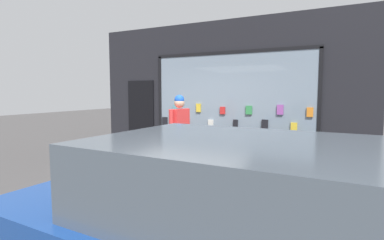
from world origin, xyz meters
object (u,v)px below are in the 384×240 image
person_browsing (179,127)px  sandwich_board_sign (287,157)px  display_table_main (199,139)px  parked_car (253,231)px  small_dog (189,164)px

person_browsing → sandwich_board_sign: bearing=-65.3°
display_table_main → parked_car: bearing=-59.6°
sandwich_board_sign → parked_car: parked_car is taller
person_browsing → parked_car: size_ratio=0.40×
sandwich_board_sign → parked_car: 4.24m
display_table_main → parked_car: size_ratio=0.63×
small_dog → parked_car: bearing=-157.2°
small_dog → parked_car: (2.26, -3.34, 0.46)m
display_table_main → small_dog: display_table_main is taller
person_browsing → small_dog: 0.82m
display_table_main → small_dog: (0.09, -0.68, -0.42)m
small_dog → parked_car: size_ratio=0.14×
small_dog → sandwich_board_sign: 2.03m
person_browsing → small_dog: person_browsing is taller
person_browsing → sandwich_board_sign: (2.16, 0.67, -0.57)m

